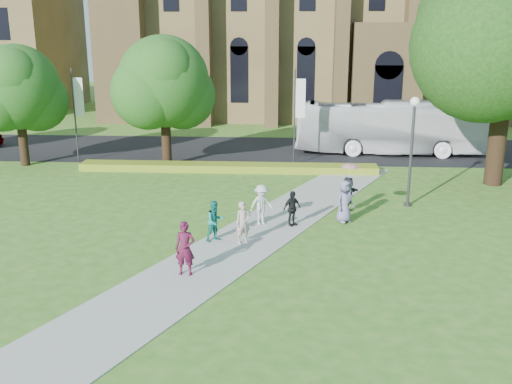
# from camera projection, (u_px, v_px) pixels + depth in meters

# --- Properties ---
(ground) EXTENTS (160.00, 160.00, 0.00)m
(ground) POSITION_uv_depth(u_px,v_px,m) (241.00, 251.00, 21.80)
(ground) COLOR #356A20
(ground) RESTS_ON ground
(road) EXTENTS (160.00, 10.00, 0.02)m
(road) POSITION_uv_depth(u_px,v_px,m) (266.00, 150.00, 41.04)
(road) COLOR black
(road) RESTS_ON ground
(footpath) EXTENTS (15.58, 28.54, 0.04)m
(footpath) POSITION_uv_depth(u_px,v_px,m) (244.00, 242.00, 22.76)
(footpath) COLOR #B2B2A8
(footpath) RESTS_ON ground
(flower_hedge) EXTENTS (18.00, 1.40, 0.45)m
(flower_hedge) POSITION_uv_depth(u_px,v_px,m) (228.00, 167.00, 34.56)
(flower_hedge) COLOR #A0A921
(flower_hedge) RESTS_ON ground
(streetlamp) EXTENTS (0.44, 0.44, 5.24)m
(streetlamp) POSITION_uv_depth(u_px,v_px,m) (412.00, 139.00, 26.72)
(streetlamp) COLOR #38383D
(streetlamp) RESTS_ON ground
(large_tree) EXTENTS (9.60, 9.60, 13.20)m
(large_tree) POSITION_uv_depth(u_px,v_px,m) (510.00, 27.00, 29.36)
(large_tree) COLOR #332114
(large_tree) RESTS_ON ground
(street_tree_0) EXTENTS (5.20, 5.20, 7.50)m
(street_tree_0) POSITION_uv_depth(u_px,v_px,m) (17.00, 88.00, 34.89)
(street_tree_0) COLOR #332114
(street_tree_0) RESTS_ON ground
(street_tree_1) EXTENTS (5.60, 5.60, 8.05)m
(street_tree_1) POSITION_uv_depth(u_px,v_px,m) (164.00, 82.00, 34.73)
(street_tree_1) COLOR #332114
(street_tree_1) RESTS_ON ground
(banner_pole_0) EXTENTS (0.70, 0.10, 6.00)m
(banner_pole_0) POSITION_uv_depth(u_px,v_px,m) (296.00, 112.00, 35.39)
(banner_pole_0) COLOR #38383D
(banner_pole_0) RESTS_ON ground
(banner_pole_1) EXTENTS (0.70, 0.10, 6.00)m
(banner_pole_1) POSITION_uv_depth(u_px,v_px,m) (76.00, 110.00, 36.25)
(banner_pole_1) COLOR #38383D
(banner_pole_1) RESTS_ON ground
(tour_coach) EXTENTS (13.03, 3.64, 3.59)m
(tour_coach) POSITION_uv_depth(u_px,v_px,m) (390.00, 128.00, 39.19)
(tour_coach) COLOR silver
(tour_coach) RESTS_ON road
(pedestrian_0) EXTENTS (0.71, 0.48, 1.89)m
(pedestrian_0) POSITION_uv_depth(u_px,v_px,m) (185.00, 249.00, 19.36)
(pedestrian_0) COLOR #4E112D
(pedestrian_0) RESTS_ON footpath
(pedestrian_1) EXTENTS (1.02, 0.99, 1.65)m
(pedestrian_1) POSITION_uv_depth(u_px,v_px,m) (215.00, 221.00, 22.59)
(pedestrian_1) COLOR #177469
(pedestrian_1) RESTS_ON footpath
(pedestrian_2) EXTENTS (1.31, 1.13, 1.76)m
(pedestrian_2) POSITION_uv_depth(u_px,v_px,m) (261.00, 205.00, 24.60)
(pedestrian_2) COLOR #BDBDBD
(pedestrian_2) RESTS_ON footpath
(pedestrian_3) EXTENTS (0.94, 0.85, 1.53)m
(pedestrian_3) POSITION_uv_depth(u_px,v_px,m) (292.00, 208.00, 24.45)
(pedestrian_3) COLOR black
(pedestrian_3) RESTS_ON footpath
(pedestrian_4) EXTENTS (1.08, 1.05, 1.87)m
(pedestrian_4) POSITION_uv_depth(u_px,v_px,m) (345.00, 201.00, 24.89)
(pedestrian_4) COLOR slate
(pedestrian_4) RESTS_ON footpath
(pedestrian_5) EXTENTS (1.11, 1.61, 1.67)m
(pedestrian_5) POSITION_uv_depth(u_px,v_px,m) (348.00, 194.00, 26.34)
(pedestrian_5) COLOR #23242B
(pedestrian_5) RESTS_ON footpath
(pedestrian_6) EXTENTS (0.73, 0.65, 1.69)m
(pedestrian_6) POSITION_uv_depth(u_px,v_px,m) (243.00, 223.00, 22.35)
(pedestrian_6) COLOR #AD9990
(pedestrian_6) RESTS_ON footpath
(parasol) EXTENTS (0.88, 0.88, 0.66)m
(parasol) POSITION_uv_depth(u_px,v_px,m) (350.00, 173.00, 24.64)
(parasol) COLOR #D49995
(parasol) RESTS_ON pedestrian_4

